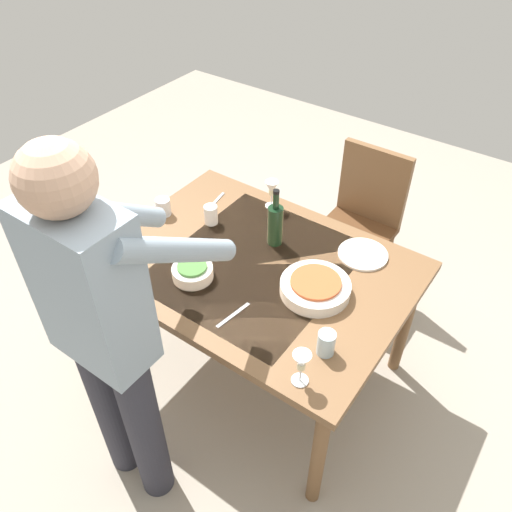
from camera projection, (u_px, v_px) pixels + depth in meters
name	position (u px, v px, depth m)	size (l,w,h in m)	color
ground_plane	(256.00, 365.00, 2.82)	(6.00, 6.00, 0.00)	#9E9384
dining_table	(256.00, 276.00, 2.38)	(1.37, 1.00, 0.74)	brown
chair_near	(362.00, 216.00, 2.96)	(0.40, 0.40, 0.91)	#523019
person_server	(106.00, 330.00, 1.75)	(0.42, 0.61, 1.69)	#2D2D38
wine_bottle	(275.00, 224.00, 2.37)	(0.07, 0.07, 0.30)	black
wine_glass_left	(272.00, 189.00, 2.60)	(0.07, 0.07, 0.15)	white
wine_glass_right	(301.00, 363.00, 1.79)	(0.07, 0.07, 0.15)	white
water_cup_near_left	(163.00, 207.00, 2.59)	(0.07, 0.07, 0.09)	silver
water_cup_near_right	(116.00, 256.00, 2.30)	(0.08, 0.08, 0.10)	silver
water_cup_far_left	(326.00, 343.00, 1.92)	(0.07, 0.07, 0.10)	silver
water_cup_far_right	(211.00, 215.00, 2.53)	(0.07, 0.07, 0.10)	silver
serving_bowl_pasta	(316.00, 286.00, 2.17)	(0.30, 0.30, 0.07)	white
side_bowl_salad	(193.00, 271.00, 2.24)	(0.18, 0.18, 0.07)	white
dinner_plate_near	(363.00, 254.00, 2.37)	(0.23, 0.23, 0.01)	white
table_knife	(214.00, 203.00, 2.68)	(0.01, 0.20, 0.01)	silver
table_fork	(233.00, 315.00, 2.09)	(0.01, 0.18, 0.01)	silver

